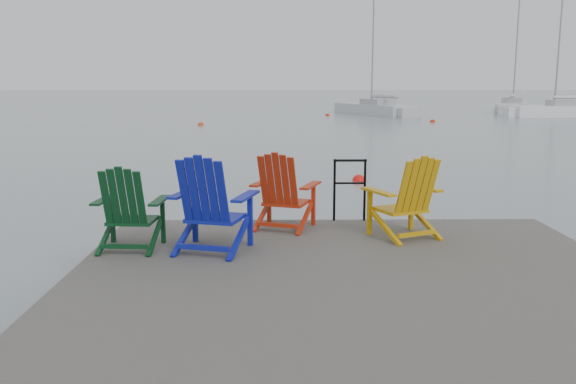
{
  "coord_description": "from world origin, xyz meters",
  "views": [
    {
      "loc": [
        -0.76,
        -6.21,
        2.49
      ],
      "look_at": [
        -0.64,
        2.85,
        0.85
      ],
      "focal_mm": 38.0,
      "sensor_mm": 36.0,
      "label": 1
    }
  ],
  "objects_px": {
    "buoy_a": "(359,181)",
    "buoy_c": "(433,122)",
    "sailboat_mid": "(512,108)",
    "sailboat_near": "(375,110)",
    "handrail": "(350,184)",
    "chair_yellow": "(407,197)",
    "chair_red": "(283,191)",
    "buoy_b": "(201,125)",
    "chair_blue": "(211,203)",
    "buoy_d": "(328,116)",
    "sailboat_far": "(559,112)",
    "chair_green": "(129,208)"
  },
  "relations": [
    {
      "from": "chair_green",
      "to": "chair_red",
      "type": "distance_m",
      "value": 2.12
    },
    {
      "from": "chair_green",
      "to": "chair_yellow",
      "type": "height_order",
      "value": "chair_yellow"
    },
    {
      "from": "chair_red",
      "to": "sailboat_near",
      "type": "xyz_separation_m",
      "value": [
        7.36,
        39.55,
        -0.68
      ]
    },
    {
      "from": "chair_blue",
      "to": "sailboat_far",
      "type": "xyz_separation_m",
      "value": [
        21.34,
        37.74,
        -0.73
      ]
    },
    {
      "from": "chair_yellow",
      "to": "chair_green",
      "type": "bearing_deg",
      "value": 164.32
    },
    {
      "from": "chair_yellow",
      "to": "buoy_a",
      "type": "relative_size",
      "value": 3.23
    },
    {
      "from": "chair_yellow",
      "to": "chair_red",
      "type": "bearing_deg",
      "value": 137.69
    },
    {
      "from": "sailboat_mid",
      "to": "sailboat_near",
      "type": "bearing_deg",
      "value": -137.64
    },
    {
      "from": "sailboat_mid",
      "to": "buoy_c",
      "type": "height_order",
      "value": "sailboat_mid"
    },
    {
      "from": "buoy_d",
      "to": "sailboat_mid",
      "type": "bearing_deg",
      "value": 19.0
    },
    {
      "from": "handrail",
      "to": "chair_yellow",
      "type": "relative_size",
      "value": 0.84
    },
    {
      "from": "chair_red",
      "to": "buoy_b",
      "type": "distance_m",
      "value": 28.2
    },
    {
      "from": "buoy_c",
      "to": "sailboat_mid",
      "type": "bearing_deg",
      "value": 52.49
    },
    {
      "from": "sailboat_far",
      "to": "buoy_c",
      "type": "distance_m",
      "value": 12.37
    },
    {
      "from": "chair_yellow",
      "to": "buoy_c",
      "type": "height_order",
      "value": "chair_yellow"
    },
    {
      "from": "chair_green",
      "to": "buoy_a",
      "type": "xyz_separation_m",
      "value": [
        3.82,
        8.24,
        -1.01
      ]
    },
    {
      "from": "sailboat_near",
      "to": "sailboat_far",
      "type": "height_order",
      "value": "sailboat_near"
    },
    {
      "from": "buoy_a",
      "to": "buoy_d",
      "type": "xyz_separation_m",
      "value": [
        1.6,
        30.85,
        0.0
      ]
    },
    {
      "from": "chair_red",
      "to": "chair_yellow",
      "type": "xyz_separation_m",
      "value": [
        1.59,
        -0.51,
        0.01
      ]
    },
    {
      "from": "sailboat_far",
      "to": "chair_green",
      "type": "bearing_deg",
      "value": 141.25
    },
    {
      "from": "chair_green",
      "to": "chair_red",
      "type": "relative_size",
      "value": 0.96
    },
    {
      "from": "handrail",
      "to": "buoy_a",
      "type": "distance_m",
      "value": 6.85
    },
    {
      "from": "buoy_c",
      "to": "chair_green",
      "type": "bearing_deg",
      "value": -110.05
    },
    {
      "from": "chair_blue",
      "to": "sailboat_far",
      "type": "bearing_deg",
      "value": 75.49
    },
    {
      "from": "chair_green",
      "to": "sailboat_mid",
      "type": "height_order",
      "value": "sailboat_mid"
    },
    {
      "from": "handrail",
      "to": "sailboat_far",
      "type": "relative_size",
      "value": 0.09
    },
    {
      "from": "buoy_a",
      "to": "handrail",
      "type": "bearing_deg",
      "value": -98.59
    },
    {
      "from": "chair_yellow",
      "to": "sailboat_near",
      "type": "xyz_separation_m",
      "value": [
        5.78,
        40.06,
        -0.68
      ]
    },
    {
      "from": "chair_blue",
      "to": "sailboat_mid",
      "type": "relative_size",
      "value": 0.1
    },
    {
      "from": "chair_green",
      "to": "buoy_d",
      "type": "distance_m",
      "value": 39.48
    },
    {
      "from": "buoy_a",
      "to": "buoy_c",
      "type": "height_order",
      "value": "buoy_c"
    },
    {
      "from": "chair_red",
      "to": "buoy_b",
      "type": "xyz_separation_m",
      "value": [
        -4.67,
        27.79,
        -1.03
      ]
    },
    {
      "from": "sailboat_near",
      "to": "handrail",
      "type": "bearing_deg",
      "value": -121.66
    },
    {
      "from": "chair_yellow",
      "to": "sailboat_near",
      "type": "bearing_deg",
      "value": 57.36
    },
    {
      "from": "sailboat_mid",
      "to": "buoy_b",
      "type": "height_order",
      "value": "sailboat_mid"
    },
    {
      "from": "handrail",
      "to": "sailboat_near",
      "type": "bearing_deg",
      "value": 80.7
    },
    {
      "from": "handrail",
      "to": "sailboat_near",
      "type": "relative_size",
      "value": 0.07
    },
    {
      "from": "chair_red",
      "to": "sailboat_mid",
      "type": "bearing_deg",
      "value": 85.08
    },
    {
      "from": "chair_green",
      "to": "sailboat_near",
      "type": "bearing_deg",
      "value": 80.78
    },
    {
      "from": "buoy_c",
      "to": "sailboat_far",
      "type": "bearing_deg",
      "value": 29.21
    },
    {
      "from": "chair_blue",
      "to": "buoy_b",
      "type": "distance_m",
      "value": 29.2
    },
    {
      "from": "handrail",
      "to": "buoy_d",
      "type": "distance_m",
      "value": 37.66
    },
    {
      "from": "chair_green",
      "to": "chair_blue",
      "type": "relative_size",
      "value": 0.88
    },
    {
      "from": "sailboat_mid",
      "to": "buoy_a",
      "type": "height_order",
      "value": "sailboat_mid"
    },
    {
      "from": "chair_red",
      "to": "buoy_c",
      "type": "xyz_separation_m",
      "value": [
        9.69,
        30.57,
        -1.03
      ]
    },
    {
      "from": "buoy_d",
      "to": "buoy_a",
      "type": "bearing_deg",
      "value": -92.97
    },
    {
      "from": "chair_yellow",
      "to": "buoy_b",
      "type": "height_order",
      "value": "chair_yellow"
    },
    {
      "from": "chair_blue",
      "to": "sailboat_near",
      "type": "height_order",
      "value": "sailboat_near"
    },
    {
      "from": "buoy_a",
      "to": "chair_yellow",
      "type": "bearing_deg",
      "value": -92.89
    },
    {
      "from": "chair_yellow",
      "to": "sailboat_near",
      "type": "relative_size",
      "value": 0.09
    }
  ]
}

